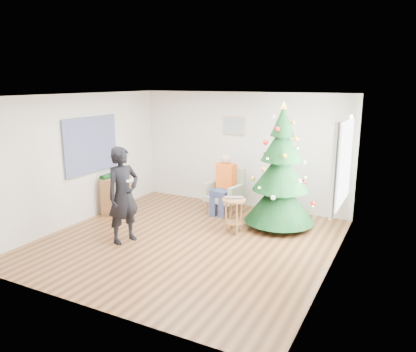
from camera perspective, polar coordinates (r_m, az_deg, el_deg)
The scene contains 19 objects.
floor at distance 7.47m, azimuth -2.82°, elevation -9.11°, with size 5.00×5.00×0.00m, color brown.
ceiling at distance 6.91m, azimuth -3.07°, elevation 11.25°, with size 5.00×5.00×0.00m, color white.
wall_back at distance 9.28m, azimuth 4.82°, elevation 3.66°, with size 5.00×5.00×0.00m, color silver.
wall_front at distance 5.15m, azimuth -17.07°, elevation -4.76°, with size 5.00×5.00×0.00m, color silver.
wall_left at distance 8.58m, azimuth -17.55°, elevation 2.30°, with size 5.00×5.00×0.00m, color silver.
wall_right at distance 6.24m, azimuth 17.35°, elevation -1.65°, with size 5.00×5.00×0.00m, color silver.
window_panel at distance 7.17m, azimuth 18.65°, elevation 1.78°, with size 0.04×1.30×1.40m, color white.
curtains at distance 7.17m, azimuth 18.41°, elevation 1.80°, with size 0.05×1.75×1.50m.
christmas_tree at distance 7.95m, azimuth 10.21°, elevation 0.53°, with size 1.37×1.37×2.48m.
stool at distance 7.76m, azimuth 3.61°, elevation -5.55°, with size 0.44×0.44×0.67m.
laptop at distance 7.66m, azimuth 3.65°, elevation -3.14°, with size 0.37×0.24×0.03m, color silver.
armchair at distance 8.91m, azimuth 2.40°, elevation -2.89°, with size 0.82×0.77×0.99m.
seated_person at distance 8.78m, azimuth 2.22°, elevation -1.08°, with size 0.45×0.62×1.30m.
standing_man at distance 7.33m, azimuth -11.82°, elevation -2.64°, with size 0.63×0.42×1.73m, color black.
game_controller at distance 7.12m, azimuth -10.92°, elevation -0.66°, with size 0.04×0.13×0.04m, color white.
console at distance 9.29m, azimuth -12.72°, elevation -2.31°, with size 0.30×1.00×0.80m, color brown.
garland at distance 9.19m, azimuth -12.85°, elevation 0.22°, with size 0.14×0.14×0.90m, color black.
tapestry at distance 8.73m, azimuth -16.10°, elevation 4.24°, with size 0.03×1.50×1.15m, color black.
framed_picture at distance 9.25m, azimuth 3.65°, elevation 7.09°, with size 0.52×0.05×0.42m.
Camera 1 is at (3.47, -5.97, 2.84)m, focal length 35.00 mm.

